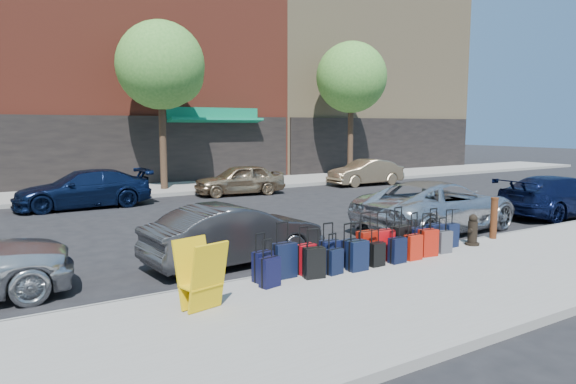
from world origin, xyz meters
TOP-DOWN VIEW (x-y plane):
  - ground at (0.00, 0.00)m, footprint 120.00×120.00m
  - sidewalk_near at (0.00, -6.50)m, footprint 60.00×4.00m
  - sidewalk_far at (0.00, 10.00)m, footprint 60.00×4.00m
  - curb_near at (0.00, -4.48)m, footprint 60.00×0.08m
  - curb_far at (0.00, 7.98)m, footprint 60.00×0.08m
  - building_right at (16.00, 17.99)m, footprint 15.00×12.12m
  - tree_center at (0.64, 9.50)m, footprint 3.80×3.80m
  - tree_right at (11.14, 9.50)m, footprint 3.80×3.80m
  - suitcase_front_0 at (-2.42, -4.80)m, footprint 0.39×0.26m
  - suitcase_front_1 at (-1.98, -4.82)m, footprint 0.44×0.25m
  - suitcase_front_2 at (-1.50, -4.81)m, footprint 0.40×0.25m
  - suitcase_front_3 at (-0.94, -4.80)m, footprint 0.38×0.22m
  - suitcase_front_4 at (-0.46, -4.81)m, footprint 0.39×0.26m
  - suitcase_front_5 at (0.04, -4.78)m, footprint 0.43×0.24m
  - suitcase_front_6 at (0.42, -4.84)m, footprint 0.45×0.28m
  - suitcase_front_7 at (0.93, -4.80)m, footprint 0.48×0.32m
  - suitcase_front_8 at (1.43, -4.77)m, footprint 0.40×0.26m
  - suitcase_front_9 at (2.03, -4.76)m, footprint 0.40×0.23m
  - suitcase_front_10 at (2.53, -4.79)m, footprint 0.37×0.21m
  - suitcase_back_0 at (-2.48, -5.15)m, footprint 0.38×0.27m
  - suitcase_back_2 at (-1.52, -5.12)m, footprint 0.42×0.29m
  - suitcase_back_3 at (-1.07, -5.13)m, footprint 0.35×0.24m
  - suitcase_back_4 at (-0.54, -5.16)m, footprint 0.40×0.23m
  - suitcase_back_5 at (-0.01, -5.12)m, footprint 0.33×0.20m
  - suitcase_back_6 at (0.51, -5.16)m, footprint 0.36×0.21m
  - suitcase_back_7 at (0.96, -5.15)m, footprint 0.36×0.21m
  - suitcase_back_8 at (1.46, -5.09)m, footprint 0.42×0.28m
  - suitcase_back_9 at (1.97, -5.08)m, footprint 0.34×0.22m
  - fire_hydrant at (3.12, -4.92)m, footprint 0.38×0.33m
  - bollard at (4.15, -4.72)m, footprint 0.19×0.19m
  - display_rack at (-3.90, -5.54)m, footprint 0.72×0.77m
  - car_near_1 at (-2.08, -2.98)m, footprint 3.99×1.71m
  - car_near_2 at (4.25, -2.83)m, footprint 5.26×2.73m
  - car_near_3 at (9.39, -3.30)m, footprint 4.67×2.12m
  - car_far_1 at (-3.39, 6.70)m, footprint 4.68×1.92m
  - car_far_2 at (2.94, 6.92)m, footprint 3.99×2.02m
  - car_far_3 at (9.87, 6.85)m, footprint 3.92×1.50m

SIDE VIEW (x-z plane):
  - ground at x=0.00m, z-range 0.00..0.00m
  - sidewalk_near at x=0.00m, z-range 0.00..0.15m
  - sidewalk_far at x=0.00m, z-range 0.00..0.15m
  - curb_near at x=0.00m, z-range 0.00..0.15m
  - curb_far at x=0.00m, z-range 0.00..0.15m
  - suitcase_back_5 at x=-0.01m, z-range 0.01..0.78m
  - suitcase_back_3 at x=-1.07m, z-range 0.00..0.78m
  - suitcase_back_9 at x=1.97m, z-range 0.00..0.79m
  - suitcase_back_0 at x=-2.48m, z-range -0.01..0.83m
  - suitcase_back_6 at x=0.51m, z-range -0.01..0.83m
  - suitcase_back_7 at x=0.96m, z-range -0.01..0.84m
  - suitcase_front_4 at x=-0.46m, z-range -0.01..0.85m
  - suitcase_front_10 at x=2.53m, z-range -0.01..0.86m
  - suitcase_front_0 at x=-2.42m, z-range -0.01..0.86m
  - suitcase_front_8 at x=1.43m, z-range -0.02..0.88m
  - suitcase_front_2 at x=-1.50m, z-range -0.02..0.89m
  - suitcase_back_2 at x=-1.52m, z-range -0.02..0.89m
  - suitcase_front_3 at x=-0.94m, z-range -0.02..0.89m
  - suitcase_back_8 at x=1.46m, z-range -0.02..0.90m
  - suitcase_back_4 at x=-0.54m, z-range -0.03..0.91m
  - suitcase_front_9 at x=2.03m, z-range -0.02..0.91m
  - suitcase_front_6 at x=0.42m, z-range -0.04..0.98m
  - suitcase_front_5 at x=0.04m, z-range -0.04..0.99m
  - suitcase_front_1 at x=-1.98m, z-range -0.04..0.99m
  - suitcase_front_7 at x=0.93m, z-range -0.05..1.02m
  - fire_hydrant at x=3.12m, z-range 0.12..0.85m
  - car_far_3 at x=9.87m, z-range 0.00..1.27m
  - car_near_1 at x=-2.08m, z-range 0.00..1.28m
  - car_far_2 at x=2.94m, z-range 0.00..1.30m
  - car_near_3 at x=9.39m, z-range 0.00..1.33m
  - display_rack at x=-3.90m, z-range 0.14..1.20m
  - bollard at x=4.15m, z-range 0.17..1.19m
  - car_far_1 at x=-3.39m, z-range 0.00..1.36m
  - car_near_2 at x=4.25m, z-range 0.00..1.42m
  - tree_center at x=0.64m, z-range 1.78..9.05m
  - tree_right at x=11.14m, z-range 1.78..9.05m
  - building_right at x=16.00m, z-range -0.02..17.98m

